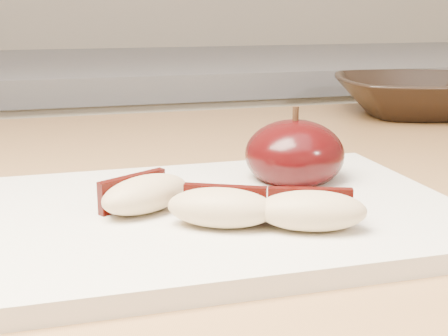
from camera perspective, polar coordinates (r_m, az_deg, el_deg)
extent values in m
cube|color=silver|center=(1.33, -13.62, -11.99)|extent=(2.40, 0.60, 0.90)
cube|color=slate|center=(1.20, -14.98, 8.55)|extent=(2.40, 0.62, 0.04)
cube|color=olive|center=(0.52, -12.94, -3.49)|extent=(1.64, 0.64, 0.04)
cube|color=silver|center=(0.41, 0.00, -4.22)|extent=(0.30, 0.22, 0.01)
ellipsoid|color=black|center=(0.47, 6.46, 1.24)|extent=(0.09, 0.09, 0.05)
cylinder|color=black|center=(0.46, 6.57, 4.93)|extent=(0.00, 0.00, 0.01)
ellipsoid|color=tan|center=(0.39, -7.16, -2.37)|extent=(0.07, 0.06, 0.02)
cube|color=black|center=(0.40, -8.36, -2.11)|extent=(0.05, 0.03, 0.02)
ellipsoid|color=tan|center=(0.36, -0.28, -3.64)|extent=(0.07, 0.06, 0.02)
cube|color=black|center=(0.38, 0.09, -3.15)|extent=(0.05, 0.03, 0.02)
ellipsoid|color=tan|center=(0.36, 7.99, -3.90)|extent=(0.07, 0.05, 0.02)
cube|color=black|center=(0.38, 7.84, -3.38)|extent=(0.05, 0.02, 0.02)
imported|color=black|center=(0.84, 17.12, 6.32)|extent=(0.25, 0.25, 0.05)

